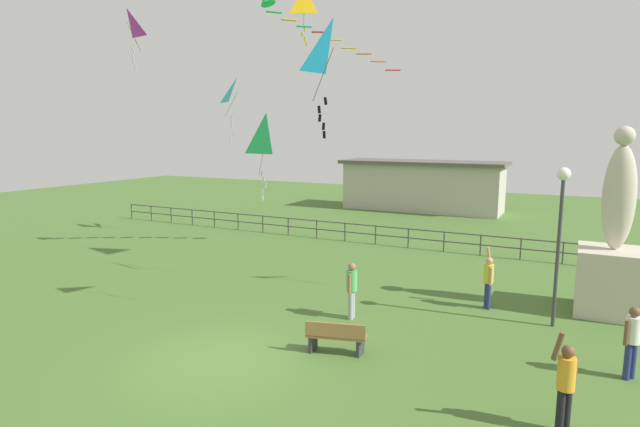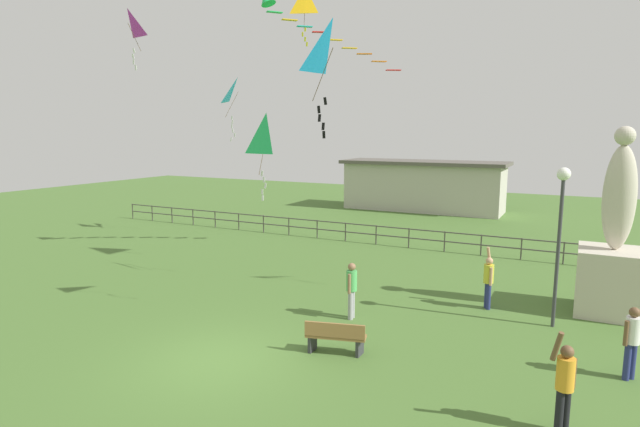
{
  "view_description": "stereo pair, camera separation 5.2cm",
  "coord_description": "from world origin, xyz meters",
  "px_view_note": "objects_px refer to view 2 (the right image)",
  "views": [
    {
      "loc": [
        7.45,
        -9.16,
        5.45
      ],
      "look_at": [
        -0.06,
        5.48,
        2.83
      ],
      "focal_mm": 28.59,
      "sensor_mm": 36.0,
      "label": 1
    },
    {
      "loc": [
        7.5,
        -9.13,
        5.45
      ],
      "look_at": [
        -0.06,
        5.48,
        2.83
      ],
      "focal_mm": 28.59,
      "sensor_mm": 36.0,
      "label": 2
    }
  ],
  "objects_px": {
    "lamppost": "(561,213)",
    "park_bench": "(335,336)",
    "kite_6": "(238,93)",
    "kite_4": "(266,136)",
    "streamer_kite": "(279,5)",
    "person_1": "(352,287)",
    "person_2": "(565,382)",
    "kite_5": "(128,25)",
    "person_0": "(632,338)",
    "person_3": "(489,279)",
    "kite_1": "(305,3)",
    "statue_monument": "(613,261)",
    "kite_2": "(332,52)"
  },
  "relations": [
    {
      "from": "person_2",
      "to": "kite_1",
      "type": "distance_m",
      "value": 19.83
    },
    {
      "from": "person_1",
      "to": "streamer_kite",
      "type": "height_order",
      "value": "streamer_kite"
    },
    {
      "from": "statue_monument",
      "to": "person_0",
      "type": "xyz_separation_m",
      "value": [
        0.22,
        -4.61,
        -0.67
      ]
    },
    {
      "from": "kite_4",
      "to": "streamer_kite",
      "type": "height_order",
      "value": "streamer_kite"
    },
    {
      "from": "streamer_kite",
      "to": "kite_4",
      "type": "bearing_deg",
      "value": -67.96
    },
    {
      "from": "statue_monument",
      "to": "kite_2",
      "type": "bearing_deg",
      "value": -143.82
    },
    {
      "from": "kite_5",
      "to": "streamer_kite",
      "type": "xyz_separation_m",
      "value": [
        5.24,
        2.87,
        0.8
      ]
    },
    {
      "from": "person_3",
      "to": "kite_5",
      "type": "relative_size",
      "value": 0.84
    },
    {
      "from": "streamer_kite",
      "to": "person_2",
      "type": "bearing_deg",
      "value": -37.16
    },
    {
      "from": "person_1",
      "to": "kite_4",
      "type": "xyz_separation_m",
      "value": [
        -4.3,
        2.15,
        4.35
      ]
    },
    {
      "from": "kite_1",
      "to": "kite_2",
      "type": "bearing_deg",
      "value": -57.55
    },
    {
      "from": "kite_6",
      "to": "park_bench",
      "type": "bearing_deg",
      "value": -45.33
    },
    {
      "from": "person_2",
      "to": "person_3",
      "type": "height_order",
      "value": "person_2"
    },
    {
      "from": "kite_1",
      "to": "kite_4",
      "type": "distance_m",
      "value": 8.88
    },
    {
      "from": "lamppost",
      "to": "kite_4",
      "type": "xyz_separation_m",
      "value": [
        -9.65,
        0.09,
        2.04
      ]
    },
    {
      "from": "kite_6",
      "to": "kite_4",
      "type": "bearing_deg",
      "value": -47.28
    },
    {
      "from": "park_bench",
      "to": "kite_5",
      "type": "relative_size",
      "value": 0.68
    },
    {
      "from": "person_0",
      "to": "kite_1",
      "type": "bearing_deg",
      "value": 145.7
    },
    {
      "from": "person_0",
      "to": "person_3",
      "type": "relative_size",
      "value": 0.87
    },
    {
      "from": "statue_monument",
      "to": "kite_1",
      "type": "xyz_separation_m",
      "value": [
        -12.96,
        4.38,
        9.72
      ]
    },
    {
      "from": "park_bench",
      "to": "person_1",
      "type": "distance_m",
      "value": 2.57
    },
    {
      "from": "statue_monument",
      "to": "kite_1",
      "type": "bearing_deg",
      "value": 161.31
    },
    {
      "from": "lamppost",
      "to": "streamer_kite",
      "type": "relative_size",
      "value": 0.94
    },
    {
      "from": "kite_6",
      "to": "person_0",
      "type": "bearing_deg",
      "value": -27.86
    },
    {
      "from": "park_bench",
      "to": "streamer_kite",
      "type": "distance_m",
      "value": 13.79
    },
    {
      "from": "lamppost",
      "to": "park_bench",
      "type": "xyz_separation_m",
      "value": [
        -4.7,
        -4.49,
        -2.82
      ]
    },
    {
      "from": "park_bench",
      "to": "person_0",
      "type": "relative_size",
      "value": 0.93
    },
    {
      "from": "kite_2",
      "to": "kite_4",
      "type": "xyz_separation_m",
      "value": [
        -4.16,
        3.22,
        -2.18
      ]
    },
    {
      "from": "statue_monument",
      "to": "kite_2",
      "type": "relative_size",
      "value": 1.9
    },
    {
      "from": "kite_5",
      "to": "kite_6",
      "type": "relative_size",
      "value": 0.73
    },
    {
      "from": "person_0",
      "to": "person_3",
      "type": "bearing_deg",
      "value": 136.97
    },
    {
      "from": "person_2",
      "to": "kite_2",
      "type": "height_order",
      "value": "kite_2"
    },
    {
      "from": "kite_2",
      "to": "kite_5",
      "type": "bearing_deg",
      "value": 163.64
    },
    {
      "from": "kite_5",
      "to": "lamppost",
      "type": "bearing_deg",
      "value": 0.14
    },
    {
      "from": "statue_monument",
      "to": "person_2",
      "type": "height_order",
      "value": "statue_monument"
    },
    {
      "from": "lamppost",
      "to": "kite_1",
      "type": "bearing_deg",
      "value": 151.14
    },
    {
      "from": "person_2",
      "to": "kite_1",
      "type": "height_order",
      "value": "kite_1"
    },
    {
      "from": "park_bench",
      "to": "kite_1",
      "type": "height_order",
      "value": "kite_1"
    },
    {
      "from": "person_1",
      "to": "person_3",
      "type": "bearing_deg",
      "value": 38.77
    },
    {
      "from": "person_2",
      "to": "statue_monument",
      "type": "bearing_deg",
      "value": 82.29
    },
    {
      "from": "park_bench",
      "to": "kite_6",
      "type": "xyz_separation_m",
      "value": [
        -10.79,
        10.91,
        6.97
      ]
    },
    {
      "from": "person_0",
      "to": "kite_4",
      "type": "relative_size",
      "value": 0.54
    },
    {
      "from": "kite_1",
      "to": "park_bench",
      "type": "bearing_deg",
      "value": -57.88
    },
    {
      "from": "person_1",
      "to": "kite_1",
      "type": "distance_m",
      "value": 14.7
    },
    {
      "from": "person_1",
      "to": "person_2",
      "type": "xyz_separation_m",
      "value": [
        5.78,
        -3.59,
        0.03
      ]
    },
    {
      "from": "park_bench",
      "to": "kite_6",
      "type": "relative_size",
      "value": 0.49
    },
    {
      "from": "person_3",
      "to": "kite_5",
      "type": "distance_m",
      "value": 16.56
    },
    {
      "from": "person_2",
      "to": "kite_6",
      "type": "relative_size",
      "value": 0.63
    },
    {
      "from": "park_bench",
      "to": "person_1",
      "type": "height_order",
      "value": "person_1"
    },
    {
      "from": "kite_6",
      "to": "kite_1",
      "type": "bearing_deg",
      "value": -1.26
    }
  ]
}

